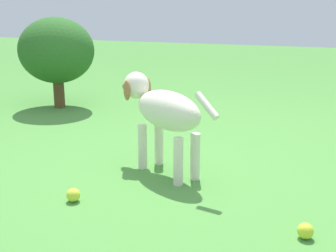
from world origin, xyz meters
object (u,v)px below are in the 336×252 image
at_px(tennis_ball_0, 73,195).
at_px(dog, 163,110).
at_px(tennis_ball_1, 305,231).
at_px(water_bowl, 180,120).

bearing_deg(tennis_ball_0, dog, -118.89).
relative_size(dog, tennis_ball_1, 10.33).
height_order(tennis_ball_0, tennis_ball_1, same).
distance_m(dog, tennis_ball_1, 0.99).
bearing_deg(dog, tennis_ball_1, 178.62).
height_order(dog, tennis_ball_0, dog).
distance_m(tennis_ball_1, water_bowl, 1.79).
relative_size(dog, tennis_ball_0, 10.33).
relative_size(tennis_ball_1, water_bowl, 0.30).
bearing_deg(water_bowl, tennis_ball_1, 122.92).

